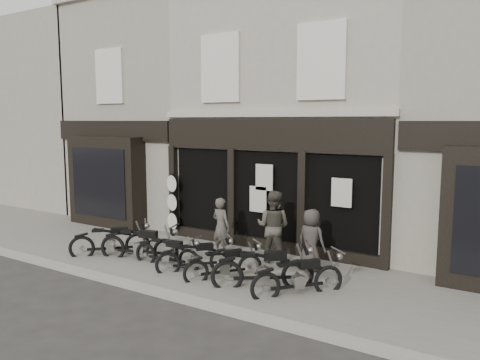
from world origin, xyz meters
The scene contains 17 objects.
ground_plane centered at (0.00, 0.00, 0.00)m, with size 90.00×90.00×0.00m, color #2D2B28.
pavement centered at (0.00, 0.90, 0.06)m, with size 30.00×4.20×0.12m, color slate.
kerb centered at (0.00, -1.25, 0.07)m, with size 30.00×0.25×0.13m, color gray.
central_building centered at (0.00, 5.95, 4.08)m, with size 7.30×6.22×8.34m.
neighbour_left centered at (-6.35, 5.90, 4.04)m, with size 5.60×6.73×8.34m.
filler_left centered at (-14.50, 6.00, 4.10)m, with size 11.00×6.00×8.20m, color gray.
motorcycle_0 centered at (-3.40, 0.12, 0.42)m, with size 1.75×1.74×1.06m.
motorcycle_1 centered at (-2.43, 0.26, 0.44)m, with size 2.23×1.03×1.10m.
motorcycle_2 centered at (-1.42, 0.23, 0.38)m, with size 2.00×0.55×0.96m.
motorcycle_3 centered at (-0.54, 0.30, 0.38)m, with size 1.53×1.60×0.96m.
motorcycle_4 centered at (0.38, 0.21, 0.38)m, with size 1.39×1.69×0.95m.
motorcycle_5 centered at (1.47, 0.19, 0.45)m, with size 2.04×1.60×1.13m.
motorcycle_6 centered at (2.33, 0.20, 0.41)m, with size 1.60×1.80×1.04m.
man_left centered at (-0.79, 1.76, 0.93)m, with size 0.59×0.39×1.62m, color #4D483F.
man_centre centered at (0.74, 1.99, 1.08)m, with size 0.93×0.72×1.91m, color #444137.
man_right centered at (1.89, 1.84, 0.90)m, with size 0.76×0.50×1.56m, color #3A3330.
advert_sign_post centered at (-3.33, 2.68, 1.06)m, with size 0.52×0.34×2.18m.
Camera 1 is at (6.47, -8.73, 3.86)m, focal length 35.00 mm.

